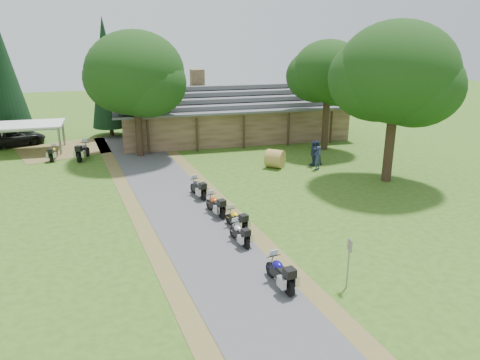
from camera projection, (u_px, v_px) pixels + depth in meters
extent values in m
plane|color=#335919|center=(223.00, 265.00, 20.78)|extent=(120.00, 120.00, 0.00)
plane|color=#424244|center=(197.00, 230.00, 24.34)|extent=(51.95, 51.95, 0.00)
imported|color=black|center=(13.00, 134.00, 40.64)|extent=(4.38, 6.06, 2.14)
imported|color=#293453|center=(317.00, 156.00, 34.02)|extent=(0.72, 0.68, 2.07)
imported|color=#293453|center=(317.00, 151.00, 35.14)|extent=(0.70, 0.57, 2.18)
imported|color=#293453|center=(313.00, 151.00, 34.88)|extent=(0.56, 0.70, 2.23)
cylinder|color=olive|center=(275.00, 159.00, 34.59)|extent=(1.81, 1.82, 1.35)
cone|color=black|center=(107.00, 78.00, 42.87)|extent=(3.32, 3.32, 10.84)
cone|color=black|center=(1.00, 74.00, 41.39)|extent=(4.22, 4.22, 11.73)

